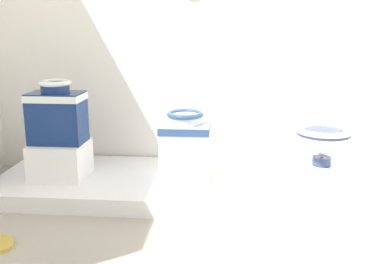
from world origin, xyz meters
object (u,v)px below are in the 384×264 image
object	(u,v)px
antique_toilet_broad_patterned	(57,112)
plinth_block_pale_glazed	(320,178)
antique_toilet_leftmost	(185,142)
plinth_block_leftmost	(185,176)
antique_toilet_pale_glazed	(323,143)
plinth_block_broad_patterned	(60,160)

from	to	relation	value
antique_toilet_broad_patterned	plinth_block_pale_glazed	world-z (taller)	antique_toilet_broad_patterned
antique_toilet_leftmost	plinth_block_pale_glazed	distance (m)	1.03
plinth_block_leftmost	plinth_block_pale_glazed	xyz separation A→B (m)	(0.99, 0.04, 0.00)
antique_toilet_leftmost	antique_toilet_pale_glazed	distance (m)	0.99
antique_toilet_broad_patterned	antique_toilet_leftmost	distance (m)	0.97
plinth_block_pale_glazed	plinth_block_leftmost	bearing A→B (deg)	-177.90
plinth_block_broad_patterned	plinth_block_pale_glazed	bearing A→B (deg)	1.89
antique_toilet_broad_patterned	antique_toilet_leftmost	xyz separation A→B (m)	(0.94, 0.03, -0.21)
antique_toilet_leftmost	antique_toilet_pale_glazed	size ratio (longest dim) A/B	1.14
plinth_block_broad_patterned	antique_toilet_leftmost	distance (m)	0.96
antique_toilet_broad_patterned	plinth_block_leftmost	xyz separation A→B (m)	(0.94, 0.03, -0.47)
antique_toilet_broad_patterned	antique_toilet_leftmost	size ratio (longest dim) A/B	1.01
plinth_block_broad_patterned	antique_toilet_broad_patterned	size ratio (longest dim) A/B	0.84
plinth_block_pale_glazed	antique_toilet_pale_glazed	world-z (taller)	antique_toilet_pale_glazed
plinth_block_leftmost	antique_toilet_leftmost	xyz separation A→B (m)	(-0.00, -0.00, 0.26)
antique_toilet_broad_patterned	plinth_block_leftmost	bearing A→B (deg)	1.66
antique_toilet_broad_patterned	antique_toilet_pale_glazed	size ratio (longest dim) A/B	1.16
plinth_block_broad_patterned	antique_toilet_broad_patterned	world-z (taller)	antique_toilet_broad_patterned
plinth_block_leftmost	antique_toilet_broad_patterned	bearing A→B (deg)	-178.34
plinth_block_broad_patterned	antique_toilet_leftmost	size ratio (longest dim) A/B	0.86
plinth_block_leftmost	antique_toilet_pale_glazed	distance (m)	1.03
plinth_block_broad_patterned	antique_toilet_pale_glazed	xyz separation A→B (m)	(1.94, 0.06, 0.16)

